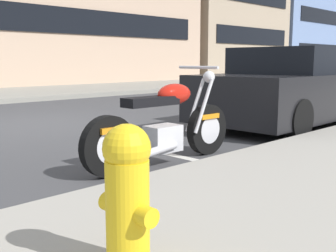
% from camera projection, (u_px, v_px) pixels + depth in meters
% --- Properties ---
extents(ground_plane, '(260.00, 260.00, 0.00)m').
position_uv_depth(ground_plane, '(38.00, 125.00, 7.69)').
color(ground_plane, '#3D3D3F').
extents(sidewalk_far_curb, '(120.00, 5.00, 0.14)m').
position_uv_depth(sidewalk_far_curb, '(197.00, 83.00, 20.69)').
color(sidewalk_far_curb, gray).
rests_on(sidewalk_far_curb, ground).
extents(parking_stall_stripe, '(0.12, 2.20, 0.01)m').
position_uv_depth(parking_stall_stripe, '(176.00, 156.00, 5.18)').
color(parking_stall_stripe, silver).
rests_on(parking_stall_stripe, ground).
extents(parked_motorcycle, '(2.16, 0.62, 1.11)m').
position_uv_depth(parked_motorcycle, '(165.00, 127.00, 4.73)').
color(parked_motorcycle, black).
rests_on(parked_motorcycle, ground).
extents(parked_car_behind_motorcycle, '(4.24, 1.93, 1.41)m').
position_uv_depth(parked_car_behind_motorcycle, '(293.00, 89.00, 7.72)').
color(parked_car_behind_motorcycle, black).
rests_on(parked_car_behind_motorcycle, ground).
extents(fire_hydrant, '(0.24, 0.36, 0.74)m').
position_uv_depth(fire_hydrant, '(127.00, 193.00, 2.05)').
color(fire_hydrant, gold).
rests_on(fire_hydrant, sidewalk_near_curb).
extents(townhouse_near_left, '(13.67, 11.71, 9.02)m').
position_uv_depth(townhouse_near_left, '(274.00, 25.00, 39.71)').
color(townhouse_near_left, '#6B84B2').
rests_on(townhouse_near_left, ground).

